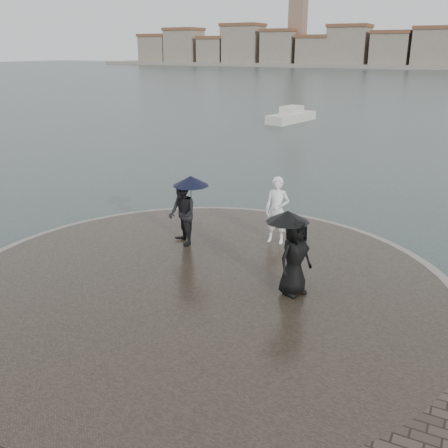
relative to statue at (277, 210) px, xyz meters
The scene contains 6 objects.
ground 7.00m from the statue, 95.49° to the right, with size 400.00×400.00×0.00m, color #2B3835.
kerb_ring 3.60m from the statue, 101.13° to the right, with size 12.50×12.50×0.32m, color gray.
quay_tip 3.59m from the statue, 101.13° to the right, with size 11.90×11.90×0.36m, color #2D261E.
statue is the anchor object (origin of this frame).
visitor_left 2.68m from the statue, 149.15° to the right, with size 1.34×1.17×2.04m.
visitor_right 3.22m from the statue, 61.58° to the right, with size 1.20×1.13×1.95m.
Camera 1 is at (5.65, -5.98, 5.73)m, focal length 40.00 mm.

